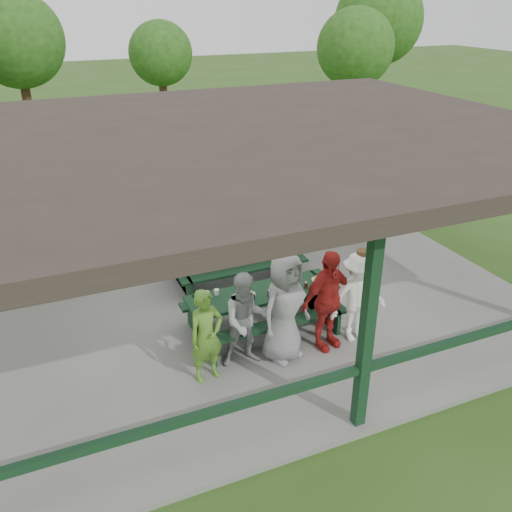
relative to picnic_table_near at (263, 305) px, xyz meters
name	(u,v)px	position (x,y,z in m)	size (l,w,h in m)	color
ground	(250,299)	(0.27, 1.20, -0.57)	(90.00, 90.00, 0.00)	#2E4B17
concrete_slab	(250,297)	(0.27, 1.20, -0.52)	(10.00, 8.00, 0.10)	slate
pavilion_structure	(249,138)	(0.27, 1.20, 2.59)	(10.60, 8.60, 3.24)	black
picnic_table_near	(263,305)	(0.00, 0.00, 0.00)	(2.59, 1.39, 0.75)	black
picnic_table_far	(235,256)	(0.28, 2.00, 0.00)	(2.64, 1.39, 0.75)	black
table_setting	(258,291)	(-0.09, 0.01, 0.31)	(2.34, 0.45, 0.10)	white
contestant_green	(206,336)	(-1.30, -0.88, 0.27)	(0.55, 0.36, 1.50)	#58912B
contestant_grey_left	(246,320)	(-0.61, -0.75, 0.31)	(0.76, 0.59, 1.56)	#9A9A9C
contestant_grey_mid	(285,307)	(-0.01, -0.85, 0.44)	(0.90, 0.58, 1.83)	gray
contestant_red	(327,300)	(0.75, -0.85, 0.39)	(1.01, 0.42, 1.73)	#AE221E
contestant_white_fedora	(358,297)	(1.33, -0.87, 0.33)	(1.04, 0.61, 1.65)	white
spectator_lblue	(191,229)	(-0.37, 2.86, 0.36)	(1.55, 0.49, 1.67)	#85A4CF
spectator_blue	(151,222)	(-1.07, 3.53, 0.39)	(0.63, 0.42, 1.73)	#465DB7
spectator_grey	(272,221)	(1.47, 2.81, 0.27)	(0.72, 0.56, 1.49)	gray
pickup_truck	(164,153)	(0.80, 9.70, 0.17)	(2.47, 5.35, 1.49)	silver
tree_left	(16,40)	(-2.89, 16.58, 3.22)	(3.59, 3.59, 5.60)	#332214
tree_mid	(161,54)	(2.97, 17.94, 2.41)	(2.83, 2.83, 4.42)	#332214
tree_right	(355,48)	(9.93, 12.98, 2.80)	(3.19, 3.19, 4.99)	#332214
tree_far_right	(379,20)	(12.69, 15.46, 3.71)	(4.05, 4.05, 6.33)	#332214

